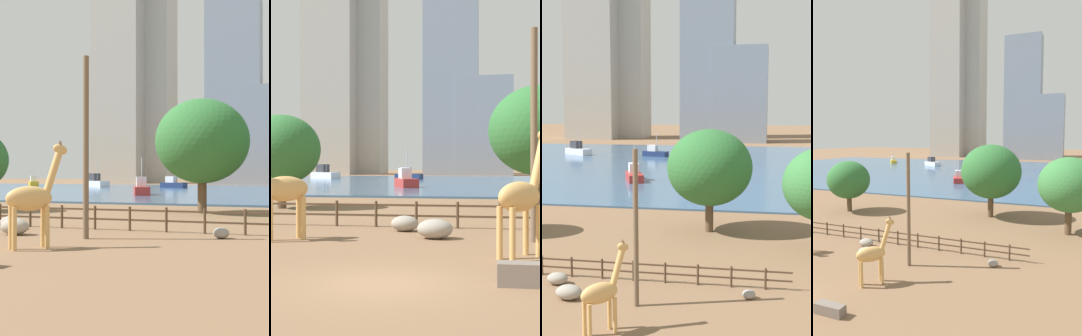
% 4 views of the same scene
% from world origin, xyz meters
% --- Properties ---
extents(ground_plane, '(400.00, 400.00, 0.00)m').
position_xyz_m(ground_plane, '(0.00, 80.00, 0.00)').
color(ground_plane, brown).
extents(harbor_water, '(180.00, 86.00, 0.20)m').
position_xyz_m(harbor_water, '(0.00, 77.00, 0.10)').
color(harbor_water, '#3D6084').
rests_on(harbor_water, ground).
extents(giraffe_tall, '(2.19, 2.33, 4.48)m').
position_xyz_m(giraffe_tall, '(3.89, 4.44, 2.07)').
color(giraffe_tall, tan).
rests_on(giraffe_tall, ground).
extents(giraffe_companion, '(2.56, 2.38, 4.56)m').
position_xyz_m(giraffe_companion, '(-5.67, 6.87, 2.14)').
color(giraffe_companion, tan).
rests_on(giraffe_companion, ground).
extents(utility_pole, '(0.28, 0.28, 8.63)m').
position_xyz_m(utility_pole, '(4.58, 8.10, 4.32)').
color(utility_pole, brown).
rests_on(utility_pole, ground).
extents(boulder_near_fence, '(1.30, 0.98, 0.74)m').
position_xyz_m(boulder_near_fence, '(-1.10, 10.54, 0.37)').
color(boulder_near_fence, gray).
rests_on(boulder_near_fence, ground).
extents(boulder_small, '(1.51, 1.12, 0.84)m').
position_xyz_m(boulder_small, '(0.55, 8.33, 0.42)').
color(boulder_small, gray).
rests_on(boulder_small, ground).
extents(feeding_trough, '(1.80, 0.60, 0.60)m').
position_xyz_m(feeding_trough, '(3.89, 0.31, 0.30)').
color(feeding_trough, '#72665B').
rests_on(feeding_trough, ground).
extents(enclosure_fence, '(26.12, 0.14, 1.30)m').
position_xyz_m(enclosure_fence, '(-0.34, 12.00, 0.76)').
color(enclosure_fence, '#4C3826').
rests_on(enclosure_fence, ground).
extents(tree_left_large, '(5.53, 5.53, 6.70)m').
position_xyz_m(tree_left_large, '(-11.83, 21.63, 4.19)').
color(tree_left_large, brown).
rests_on(tree_left_large, ground).
extents(tree_right_tall, '(7.35, 7.35, 8.94)m').
position_xyz_m(tree_right_tall, '(6.40, 25.58, 5.62)').
color(tree_right_tall, brown).
rests_on(tree_right_tall, ground).
extents(boat_sailboat, '(5.81, 3.42, 4.93)m').
position_xyz_m(boat_sailboat, '(-13.25, 88.87, 1.02)').
color(boat_sailboat, navy).
rests_on(boat_sailboat, harbor_water).
extents(boat_tug, '(7.08, 5.87, 6.18)m').
position_xyz_m(boat_tug, '(-30.97, 89.61, 1.23)').
color(boat_tug, silver).
rests_on(boat_tug, harbor_water).
extents(boat_barge, '(4.01, 6.00, 5.08)m').
position_xyz_m(boat_barge, '(-7.88, 52.84, 1.05)').
color(boat_barge, '#B22D28').
rests_on(boat_barge, harbor_water).
extents(skyline_block_central, '(16.46, 12.33, 28.61)m').
position_xyz_m(skyline_block_central, '(1.40, 140.47, 14.31)').
color(skyline_block_central, gray).
rests_on(skyline_block_central, ground).
extents(skyline_tower_glass, '(16.18, 12.81, 103.56)m').
position_xyz_m(skyline_tower_glass, '(-48.08, 148.08, 51.78)').
color(skyline_tower_glass, '#ADA89E').
rests_on(skyline_tower_glass, ground).
extents(skyline_block_left, '(8.10, 13.92, 102.60)m').
position_xyz_m(skyline_block_left, '(-36.37, 157.96, 51.30)').
color(skyline_block_left, '#B7B2A8').
rests_on(skyline_block_left, ground).
extents(skyline_block_right, '(15.94, 9.06, 54.98)m').
position_xyz_m(skyline_block_right, '(-8.30, 139.20, 27.49)').
color(skyline_block_right, gray).
rests_on(skyline_block_right, ground).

